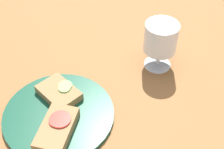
{
  "coord_description": "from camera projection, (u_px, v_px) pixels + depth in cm",
  "views": [
    {
      "loc": [
        -22.86,
        -45.02,
        61.3
      ],
      "look_at": [
        8.34,
        -0.83,
        8.0
      ],
      "focal_mm": 50.0,
      "sensor_mm": 36.0,
      "label": 1
    }
  ],
  "objects": [
    {
      "name": "sandwich_with_tomato",
      "position": [
        57.0,
        128.0,
        0.68
      ],
      "size": [
        13.28,
        12.74,
        3.0
      ],
      "color": "#937047",
      "rests_on": "plate"
    },
    {
      "name": "plate",
      "position": [
        59.0,
        115.0,
        0.73
      ],
      "size": [
        25.89,
        25.89,
        1.13
      ],
      "primitive_type": "cylinder",
      "color": "#144733",
      "rests_on": "wooden_table"
    },
    {
      "name": "sandwich_with_cucumber",
      "position": [
        59.0,
        92.0,
        0.75
      ],
      "size": [
        8.53,
        11.11,
        2.45
      ],
      "color": "#937047",
      "rests_on": "plate"
    },
    {
      "name": "wooden_table",
      "position": [
        83.0,
        105.0,
        0.78
      ],
      "size": [
        140.0,
        140.0,
        3.0
      ],
      "primitive_type": "cube",
      "color": "brown",
      "rests_on": "ground"
    },
    {
      "name": "wine_glass",
      "position": [
        161.0,
        40.0,
        0.8
      ],
      "size": [
        8.63,
        8.63,
        13.42
      ],
      "color": "white",
      "rests_on": "wooden_table"
    }
  ]
}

